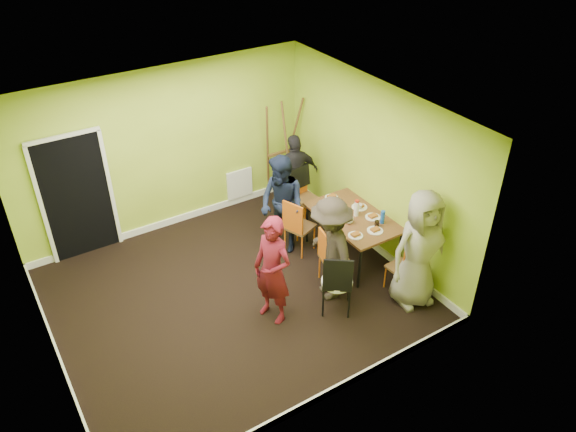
# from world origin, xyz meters

# --- Properties ---
(ground) EXTENTS (5.00, 5.00, 0.00)m
(ground) POSITION_xyz_m (0.00, 0.00, 0.00)
(ground) COLOR black
(ground) RESTS_ON ground
(room_walls) EXTENTS (5.04, 4.54, 2.82)m
(room_walls) POSITION_xyz_m (-0.02, 0.04, 0.99)
(room_walls) COLOR #94B02D
(room_walls) RESTS_ON ground
(dining_table) EXTENTS (0.90, 1.50, 0.75)m
(dining_table) POSITION_xyz_m (2.05, -0.15, 0.70)
(dining_table) COLOR black
(dining_table) RESTS_ON ground
(chair_left_far) EXTENTS (0.52, 0.52, 0.97)m
(chair_left_far) POSITION_xyz_m (1.36, 0.39, 0.55)
(chair_left_far) COLOR orange
(chair_left_far) RESTS_ON ground
(chair_left_near) EXTENTS (0.46, 0.46, 0.93)m
(chair_left_near) POSITION_xyz_m (1.35, -0.52, 0.52)
(chair_left_near) COLOR orange
(chair_left_near) RESTS_ON ground
(chair_back_end) EXTENTS (0.45, 0.52, 0.97)m
(chair_back_end) POSITION_xyz_m (1.99, 1.26, 0.69)
(chair_back_end) COLOR orange
(chair_back_end) RESTS_ON ground
(chair_front_end) EXTENTS (0.37, 0.38, 0.85)m
(chair_front_end) POSITION_xyz_m (2.16, -1.26, 0.48)
(chair_front_end) COLOR orange
(chair_front_end) RESTS_ON ground
(chair_bentwood) EXTENTS (0.55, 0.56, 1.02)m
(chair_bentwood) POSITION_xyz_m (1.06, -1.09, 0.57)
(chair_bentwood) COLOR black
(chair_bentwood) RESTS_ON ground
(easel) EXTENTS (0.77, 0.72, 1.92)m
(easel) POSITION_xyz_m (2.09, 2.01, 0.95)
(easel) COLOR brown
(easel) RESTS_ON ground
(plate_near_left) EXTENTS (0.26, 0.26, 0.01)m
(plate_near_left) POSITION_xyz_m (1.85, 0.30, 0.76)
(plate_near_left) COLOR white
(plate_near_left) RESTS_ON dining_table
(plate_near_right) EXTENTS (0.22, 0.22, 0.01)m
(plate_near_right) POSITION_xyz_m (1.75, -0.58, 0.76)
(plate_near_right) COLOR white
(plate_near_right) RESTS_ON dining_table
(plate_far_back) EXTENTS (0.22, 0.22, 0.01)m
(plate_far_back) POSITION_xyz_m (2.08, 0.48, 0.76)
(plate_far_back) COLOR white
(plate_far_back) RESTS_ON dining_table
(plate_far_front) EXTENTS (0.24, 0.24, 0.01)m
(plate_far_front) POSITION_xyz_m (2.08, -0.64, 0.76)
(plate_far_front) COLOR white
(plate_far_front) RESTS_ON dining_table
(plate_wall_back) EXTENTS (0.25, 0.25, 0.01)m
(plate_wall_back) POSITION_xyz_m (2.29, 0.00, 0.76)
(plate_wall_back) COLOR white
(plate_wall_back) RESTS_ON dining_table
(plate_wall_front) EXTENTS (0.24, 0.24, 0.01)m
(plate_wall_front) POSITION_xyz_m (2.28, -0.33, 0.76)
(plate_wall_front) COLOR white
(plate_wall_front) RESTS_ON dining_table
(thermos) EXTENTS (0.07, 0.07, 0.25)m
(thermos) POSITION_xyz_m (2.10, -0.15, 0.87)
(thermos) COLOR white
(thermos) RESTS_ON dining_table
(blue_bottle) EXTENTS (0.07, 0.07, 0.21)m
(blue_bottle) POSITION_xyz_m (2.31, -0.52, 0.86)
(blue_bottle) COLOR blue
(blue_bottle) RESTS_ON dining_table
(orange_bottle) EXTENTS (0.03, 0.03, 0.09)m
(orange_bottle) POSITION_xyz_m (1.90, 0.06, 0.79)
(orange_bottle) COLOR orange
(orange_bottle) RESTS_ON dining_table
(glass_mid) EXTENTS (0.06, 0.06, 0.08)m
(glass_mid) POSITION_xyz_m (1.83, 0.05, 0.79)
(glass_mid) COLOR black
(glass_mid) RESTS_ON dining_table
(glass_back) EXTENTS (0.07, 0.07, 0.08)m
(glass_back) POSITION_xyz_m (2.09, 0.23, 0.79)
(glass_back) COLOR black
(glass_back) RESTS_ON dining_table
(glass_front) EXTENTS (0.07, 0.07, 0.10)m
(glass_front) POSITION_xyz_m (2.17, -0.56, 0.80)
(glass_front) COLOR black
(glass_front) RESTS_ON dining_table
(cup_a) EXTENTS (0.14, 0.14, 0.11)m
(cup_a) POSITION_xyz_m (1.88, -0.25, 0.80)
(cup_a) COLOR white
(cup_a) RESTS_ON dining_table
(cup_b) EXTENTS (0.10, 0.10, 0.09)m
(cup_b) POSITION_xyz_m (2.25, -0.03, 0.80)
(cup_b) COLOR white
(cup_b) RESTS_ON dining_table
(person_standing) EXTENTS (0.56, 0.69, 1.62)m
(person_standing) POSITION_xyz_m (0.27, -0.69, 0.81)
(person_standing) COLOR #5C0F1D
(person_standing) RESTS_ON ground
(person_left_far) EXTENTS (0.78, 0.92, 1.64)m
(person_left_far) POSITION_xyz_m (1.23, 0.63, 0.82)
(person_left_far) COLOR #131B31
(person_left_far) RESTS_ON ground
(person_left_near) EXTENTS (0.85, 1.17, 1.63)m
(person_left_near) POSITION_xyz_m (1.19, -0.72, 0.81)
(person_left_near) COLOR black
(person_left_near) RESTS_ON ground
(person_back_end) EXTENTS (0.91, 0.45, 1.51)m
(person_back_end) POSITION_xyz_m (1.99, 1.42, 0.75)
(person_back_end) COLOR black
(person_back_end) RESTS_ON ground
(person_front_end) EXTENTS (0.96, 0.70, 1.81)m
(person_front_end) POSITION_xyz_m (2.16, -1.47, 0.91)
(person_front_end) COLOR gray
(person_front_end) RESTS_ON ground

